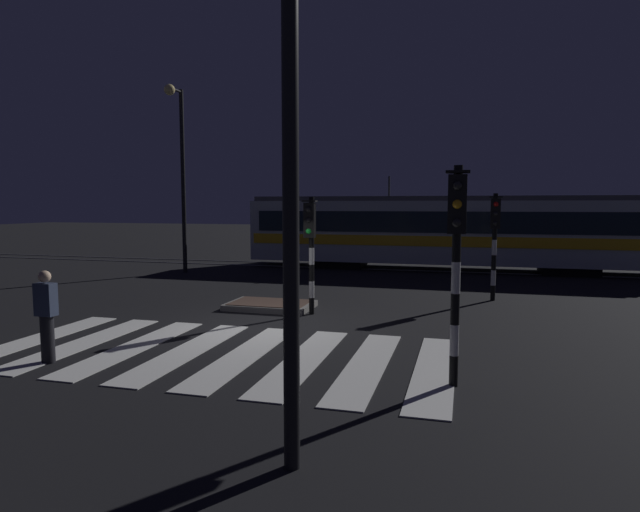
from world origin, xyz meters
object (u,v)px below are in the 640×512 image
(traffic_light_corner_near_right, at_px, (457,243))
(tram, at_px, (449,230))
(traffic_light_median_centre, at_px, (311,238))
(street_lamp_trackside_left, at_px, (180,158))
(traffic_light_corner_far_right, at_px, (495,230))
(street_lamp_near_kerb, at_px, (282,24))
(pedestrian_waiting_at_kerb, at_px, (46,316))

(traffic_light_corner_near_right, xyz_separation_m, tram, (-0.67, 15.74, -0.56))
(traffic_light_median_centre, relative_size, street_lamp_trackside_left, 0.40)
(traffic_light_corner_far_right, xyz_separation_m, street_lamp_near_kerb, (-2.57, -11.66, 2.54))
(traffic_light_corner_far_right, relative_size, pedestrian_waiting_at_kerb, 1.89)
(street_lamp_near_kerb, height_order, tram, street_lamp_near_kerb)
(street_lamp_trackside_left, xyz_separation_m, pedestrian_waiting_at_kerb, (4.24, -12.25, -3.94))
(tram, bearing_deg, traffic_light_corner_near_right, -87.57)
(street_lamp_trackside_left, xyz_separation_m, tram, (10.79, 4.08, -3.06))
(traffic_light_corner_near_right, bearing_deg, traffic_light_corner_far_right, 83.63)
(traffic_light_corner_far_right, height_order, traffic_light_median_centre, traffic_light_corner_far_right)
(traffic_light_median_centre, distance_m, pedestrian_waiting_at_kerb, 6.52)
(pedestrian_waiting_at_kerb, bearing_deg, street_lamp_trackside_left, 109.08)
(street_lamp_near_kerb, distance_m, pedestrian_waiting_at_kerb, 7.31)
(traffic_light_median_centre, bearing_deg, traffic_light_corner_far_right, 36.05)
(traffic_light_median_centre, height_order, pedestrian_waiting_at_kerb, traffic_light_median_centre)
(traffic_light_corner_near_right, bearing_deg, street_lamp_trackside_left, 134.49)
(traffic_light_corner_near_right, relative_size, street_lamp_near_kerb, 0.47)
(traffic_light_median_centre, height_order, street_lamp_trackside_left, street_lamp_trackside_left)
(tram, bearing_deg, street_lamp_trackside_left, -159.28)
(tram, bearing_deg, traffic_light_corner_far_right, -78.00)
(traffic_light_corner_near_right, height_order, traffic_light_corner_far_right, traffic_light_corner_near_right)
(traffic_light_corner_near_right, distance_m, street_lamp_near_kerb, 4.45)
(traffic_light_corner_far_right, xyz_separation_m, street_lamp_trackside_left, (-12.38, 3.40, 2.69))
(street_lamp_near_kerb, relative_size, tram, 0.41)
(traffic_light_corner_near_right, distance_m, pedestrian_waiting_at_kerb, 7.38)
(traffic_light_corner_far_right, bearing_deg, tram, 102.00)
(pedestrian_waiting_at_kerb, bearing_deg, street_lamp_near_kerb, -26.78)
(street_lamp_trackside_left, bearing_deg, pedestrian_waiting_at_kerb, -70.92)
(street_lamp_near_kerb, height_order, pedestrian_waiting_at_kerb, street_lamp_near_kerb)
(traffic_light_corner_near_right, xyz_separation_m, pedestrian_waiting_at_kerb, (-7.22, -0.59, -1.44))
(traffic_light_median_centre, relative_size, pedestrian_waiting_at_kerb, 1.81)
(traffic_light_median_centre, distance_m, street_lamp_near_kerb, 8.90)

